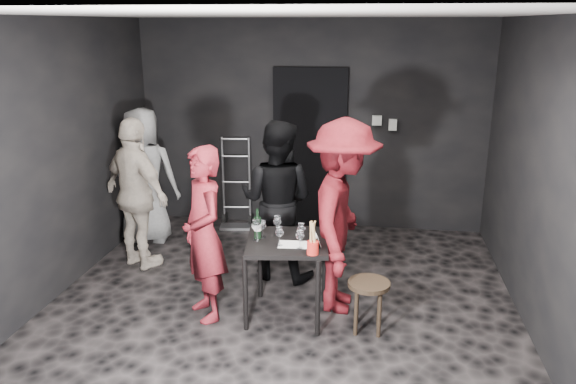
% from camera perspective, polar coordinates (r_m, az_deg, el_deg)
% --- Properties ---
extents(floor, '(4.50, 5.00, 0.02)m').
position_cam_1_polar(floor, '(5.44, -0.98, -12.13)').
color(floor, black).
rests_on(floor, ground).
extents(ceiling, '(4.50, 5.00, 0.02)m').
position_cam_1_polar(ceiling, '(4.76, -1.14, 17.61)').
color(ceiling, silver).
rests_on(ceiling, ground).
extents(wall_back, '(4.50, 0.04, 2.70)m').
position_cam_1_polar(wall_back, '(7.35, 2.31, 6.74)').
color(wall_back, black).
rests_on(wall_back, ground).
extents(wall_front, '(4.50, 0.04, 2.70)m').
position_cam_1_polar(wall_front, '(2.67, -10.51, -12.24)').
color(wall_front, black).
rests_on(wall_front, ground).
extents(wall_left, '(0.04, 5.00, 2.70)m').
position_cam_1_polar(wall_left, '(5.75, -23.74, 2.48)').
color(wall_left, black).
rests_on(wall_left, ground).
extents(wall_right, '(0.04, 5.00, 2.70)m').
position_cam_1_polar(wall_right, '(5.07, 24.88, 0.55)').
color(wall_right, black).
rests_on(wall_right, ground).
extents(doorway, '(0.95, 0.10, 2.10)m').
position_cam_1_polar(doorway, '(7.35, 2.23, 4.36)').
color(doorway, black).
rests_on(doorway, ground).
extents(wallbox_upper, '(0.12, 0.06, 0.12)m').
position_cam_1_polar(wallbox_upper, '(7.24, 9.03, 7.20)').
color(wallbox_upper, '#B7B7B2').
rests_on(wallbox_upper, wall_back).
extents(wallbox_lower, '(0.10, 0.06, 0.14)m').
position_cam_1_polar(wallbox_lower, '(7.25, 10.60, 6.73)').
color(wallbox_lower, '#B7B7B2').
rests_on(wallbox_lower, wall_back).
extents(hand_truck, '(0.40, 0.34, 1.21)m').
position_cam_1_polar(hand_truck, '(7.57, -5.26, -1.85)').
color(hand_truck, '#B2B2B7').
rests_on(hand_truck, floor).
extents(tasting_table, '(0.72, 0.72, 0.75)m').
position_cam_1_polar(tasting_table, '(5.12, -0.11, -5.95)').
color(tasting_table, black).
rests_on(tasting_table, floor).
extents(stool, '(0.37, 0.37, 0.47)m').
position_cam_1_polar(stool, '(5.03, 8.20, -9.94)').
color(stool, black).
rests_on(stool, floor).
extents(server_red, '(0.71, 0.76, 1.74)m').
position_cam_1_polar(server_red, '(5.10, -8.59, -3.60)').
color(server_red, maroon).
rests_on(server_red, floor).
extents(woman_black, '(1.02, 0.69, 1.92)m').
position_cam_1_polar(woman_black, '(5.84, -1.15, 0.19)').
color(woman_black, black).
rests_on(woman_black, floor).
extents(man_maroon, '(0.74, 1.47, 2.23)m').
position_cam_1_polar(man_maroon, '(5.15, 5.61, -0.42)').
color(man_maroon, '#5D1016').
rests_on(man_maroon, floor).
extents(bystander_cream, '(1.22, 1.02, 1.89)m').
position_cam_1_polar(bystander_cream, '(6.31, -15.18, 0.68)').
color(bystander_cream, beige).
rests_on(bystander_cream, floor).
extents(bystander_grey, '(0.95, 0.56, 1.87)m').
position_cam_1_polar(bystander_grey, '(7.06, -14.44, 2.34)').
color(bystander_grey, gray).
rests_on(bystander_grey, floor).
extents(tasting_mat, '(0.28, 0.20, 0.00)m').
position_cam_1_polar(tasting_mat, '(4.99, 0.58, -5.35)').
color(tasting_mat, white).
rests_on(tasting_mat, tasting_table).
extents(wine_glass_a, '(0.09, 0.09, 0.22)m').
position_cam_1_polar(wine_glass_a, '(5.05, -3.26, -3.75)').
color(wine_glass_a, white).
rests_on(wine_glass_a, tasting_table).
extents(wine_glass_b, '(0.09, 0.09, 0.18)m').
position_cam_1_polar(wine_glass_b, '(5.13, -2.59, -3.67)').
color(wine_glass_b, white).
rests_on(wine_glass_b, tasting_table).
extents(wine_glass_c, '(0.10, 0.10, 0.20)m').
position_cam_1_polar(wine_glass_c, '(5.18, -1.10, -3.31)').
color(wine_glass_c, white).
rests_on(wine_glass_c, tasting_table).
extents(wine_glass_d, '(0.09, 0.09, 0.20)m').
position_cam_1_polar(wine_glass_d, '(4.93, -0.88, -4.42)').
color(wine_glass_d, white).
rests_on(wine_glass_d, tasting_table).
extents(wine_glass_e, '(0.09, 0.09, 0.19)m').
position_cam_1_polar(wine_glass_e, '(4.87, 1.23, -4.72)').
color(wine_glass_e, white).
rests_on(wine_glass_e, tasting_table).
extents(wine_glass_f, '(0.08, 0.08, 0.19)m').
position_cam_1_polar(wine_glass_f, '(5.03, 1.35, -4.04)').
color(wine_glass_f, white).
rests_on(wine_glass_f, tasting_table).
extents(wine_bottle, '(0.07, 0.07, 0.28)m').
position_cam_1_polar(wine_bottle, '(5.10, -3.11, -3.58)').
color(wine_bottle, black).
rests_on(wine_bottle, tasting_table).
extents(breadstick_cup, '(0.10, 0.10, 0.31)m').
position_cam_1_polar(breadstick_cup, '(4.75, 2.54, -4.74)').
color(breadstick_cup, red).
rests_on(breadstick_cup, tasting_table).
extents(reserved_card, '(0.12, 0.16, 0.11)m').
position_cam_1_polar(reserved_card, '(4.97, 2.68, -4.82)').
color(reserved_card, white).
rests_on(reserved_card, tasting_table).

